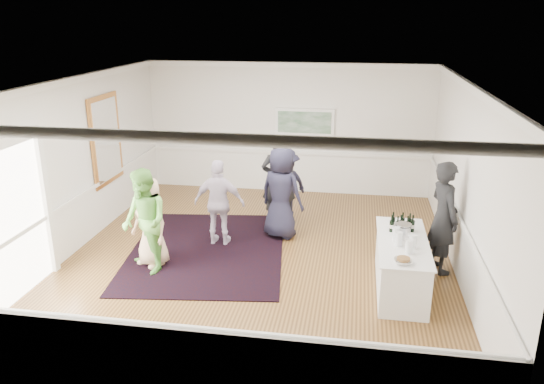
% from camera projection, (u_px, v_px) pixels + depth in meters
% --- Properties ---
extents(floor, '(8.00, 8.00, 0.00)m').
position_uv_depth(floor, '(259.00, 257.00, 9.79)').
color(floor, brown).
rests_on(floor, ground).
extents(ceiling, '(7.00, 8.00, 0.02)m').
position_uv_depth(ceiling, '(258.00, 82.00, 8.78)').
color(ceiling, white).
rests_on(ceiling, wall_back).
extents(wall_left, '(0.02, 8.00, 3.20)m').
position_uv_depth(wall_left, '(73.00, 166.00, 9.82)').
color(wall_left, white).
rests_on(wall_left, floor).
extents(wall_right, '(0.02, 8.00, 3.20)m').
position_uv_depth(wall_right, '(466.00, 184.00, 8.75)').
color(wall_right, white).
rests_on(wall_right, floor).
extents(wall_back, '(7.00, 0.02, 3.20)m').
position_uv_depth(wall_back, '(288.00, 129.00, 13.03)').
color(wall_back, white).
rests_on(wall_back, floor).
extents(wall_front, '(7.00, 0.02, 3.20)m').
position_uv_depth(wall_front, '(188.00, 282.00, 5.54)').
color(wall_front, white).
rests_on(wall_front, floor).
extents(wainscoting, '(7.00, 8.00, 1.00)m').
position_uv_depth(wainscoting, '(259.00, 232.00, 9.63)').
color(wainscoting, white).
rests_on(wainscoting, floor).
extents(mirror, '(0.05, 1.25, 1.85)m').
position_uv_depth(mirror, '(106.00, 140.00, 10.97)').
color(mirror, '#BE7A38').
rests_on(mirror, wall_left).
extents(doorway, '(0.10, 1.78, 2.56)m').
position_uv_depth(doorway, '(14.00, 210.00, 8.09)').
color(doorway, white).
rests_on(doorway, wall_left).
extents(landscape_painting, '(1.44, 0.06, 0.66)m').
position_uv_depth(landscape_painting, '(304.00, 122.00, 12.86)').
color(landscape_painting, white).
rests_on(landscape_painting, wall_back).
extents(area_rug, '(3.27, 4.04, 0.02)m').
position_uv_depth(area_rug, '(207.00, 250.00, 10.06)').
color(area_rug, black).
rests_on(area_rug, floor).
extents(serving_table, '(0.79, 2.07, 0.84)m').
position_uv_depth(serving_table, '(401.00, 265.00, 8.56)').
color(serving_table, white).
rests_on(serving_table, floor).
extents(bartender, '(0.70, 0.84, 1.97)m').
position_uv_depth(bartender, '(444.00, 217.00, 9.00)').
color(bartender, black).
rests_on(bartender, floor).
extents(guest_tan, '(0.94, 0.83, 1.62)m').
position_uv_depth(guest_tan, '(150.00, 222.00, 9.28)').
color(guest_tan, tan).
rests_on(guest_tan, floor).
extents(guest_green, '(1.11, 1.12, 1.83)m').
position_uv_depth(guest_green, '(145.00, 222.00, 9.01)').
color(guest_green, '#66B247').
rests_on(guest_green, floor).
extents(guest_lilac, '(1.00, 0.43, 1.68)m').
position_uv_depth(guest_lilac, '(219.00, 203.00, 10.12)').
color(guest_lilac, silver).
rests_on(guest_lilac, floor).
extents(guest_dark_a, '(1.14, 1.13, 1.58)m').
position_uv_depth(guest_dark_a, '(286.00, 185.00, 11.38)').
color(guest_dark_a, '#1F1E32').
rests_on(guest_dark_a, floor).
extents(guest_dark_b, '(0.74, 0.51, 1.96)m').
position_uv_depth(guest_dark_b, '(279.00, 182.00, 10.94)').
color(guest_dark_b, black).
rests_on(guest_dark_b, floor).
extents(guest_navy, '(1.05, 0.87, 1.84)m').
position_uv_depth(guest_navy, '(281.00, 193.00, 10.44)').
color(guest_navy, '#1F1E32').
rests_on(guest_navy, floor).
extents(wine_bottles, '(0.41, 0.26, 0.31)m').
position_uv_depth(wine_bottles, '(402.00, 222.00, 8.77)').
color(wine_bottles, black).
rests_on(wine_bottles, serving_table).
extents(juice_pitchers, '(0.35, 0.57, 0.24)m').
position_uv_depth(juice_pitchers, '(404.00, 240.00, 8.17)').
color(juice_pitchers, '#86B842').
rests_on(juice_pitchers, serving_table).
extents(ice_bucket, '(0.26, 0.26, 0.25)m').
position_uv_depth(ice_bucket, '(403.00, 232.00, 8.50)').
color(ice_bucket, silver).
rests_on(ice_bucket, serving_table).
extents(nut_bowl, '(0.28, 0.28, 0.08)m').
position_uv_depth(nut_bowl, '(403.00, 260.00, 7.67)').
color(nut_bowl, white).
rests_on(nut_bowl, serving_table).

